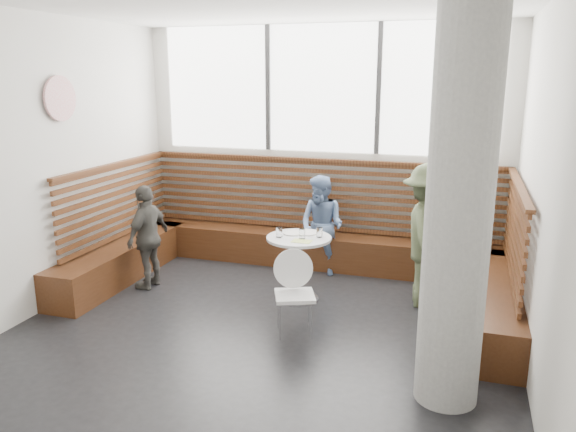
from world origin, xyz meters
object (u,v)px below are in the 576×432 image
(cafe_table, at_px, (299,255))
(child_left, at_px, (148,237))
(concrete_column, at_px, (459,206))
(cafe_chair, at_px, (297,286))
(child_back, at_px, (322,226))
(adult_man, at_px, (428,236))

(cafe_table, xyz_separation_m, child_left, (-1.87, -0.15, 0.09))
(concrete_column, relative_size, child_left, 2.50)
(concrete_column, xyz_separation_m, cafe_chair, (-1.50, 0.79, -1.11))
(child_left, bearing_deg, cafe_table, 98.79)
(cafe_table, height_order, child_back, child_back)
(cafe_table, xyz_separation_m, cafe_chair, (0.22, -0.81, -0.05))
(concrete_column, relative_size, adult_man, 1.96)
(cafe_chair, distance_m, child_back, 1.78)
(concrete_column, bearing_deg, child_left, 157.91)
(cafe_chair, bearing_deg, cafe_table, 82.66)
(concrete_column, bearing_deg, adult_man, 99.21)
(child_back, bearing_deg, adult_man, -4.53)
(child_back, xyz_separation_m, child_left, (-1.90, -1.10, -0.01))
(adult_man, height_order, child_back, adult_man)
(concrete_column, relative_size, child_back, 2.45)
(cafe_chair, relative_size, child_left, 0.66)
(cafe_chair, distance_m, child_left, 2.20)
(child_left, bearing_deg, adult_man, 102.25)
(cafe_table, xyz_separation_m, child_back, (0.03, 0.95, 0.11))
(child_left, bearing_deg, child_back, 124.41)
(cafe_table, xyz_separation_m, adult_man, (1.41, 0.31, 0.27))
(concrete_column, height_order, child_back, concrete_column)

